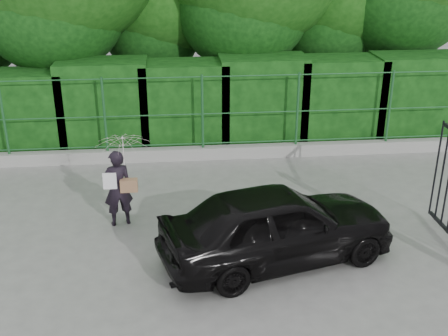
{
  "coord_description": "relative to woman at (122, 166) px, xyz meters",
  "views": [
    {
      "loc": [
        -0.31,
        -8.28,
        5.21
      ],
      "look_at": [
        0.61,
        1.3,
        1.1
      ],
      "focal_mm": 45.0,
      "sensor_mm": 36.0,
      "label": 1
    }
  ],
  "objects": [
    {
      "name": "hedge",
      "position": [
        1.35,
        4.11,
        -0.07
      ],
      "size": [
        14.2,
        1.2,
        2.29
      ],
      "color": "black",
      "rests_on": "ground"
    },
    {
      "name": "kerb",
      "position": [
        1.27,
        3.11,
        -1.03
      ],
      "size": [
        14.0,
        0.25,
        0.3
      ],
      "primitive_type": "cube",
      "color": "#9E9E99",
      "rests_on": "ground"
    },
    {
      "name": "woman",
      "position": [
        0.0,
        0.0,
        0.0
      ],
      "size": [
        0.99,
        1.01,
        1.77
      ],
      "color": "black",
      "rests_on": "ground"
    },
    {
      "name": "ground",
      "position": [
        1.27,
        -1.39,
        -1.18
      ],
      "size": [
        80.0,
        80.0,
        0.0
      ],
      "primitive_type": "plane",
      "color": "gray"
    },
    {
      "name": "car",
      "position": [
        2.63,
        -1.57,
        -0.5
      ],
      "size": [
        4.23,
        2.58,
        1.35
      ],
      "primitive_type": "imported",
      "rotation": [
        0.0,
        0.0,
        1.84
      ],
      "color": "black",
      "rests_on": "ground"
    },
    {
      "name": "fence",
      "position": [
        1.49,
        3.11,
        0.02
      ],
      "size": [
        14.13,
        0.06,
        1.8
      ],
      "color": "#1D5328",
      "rests_on": "kerb"
    }
  ]
}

